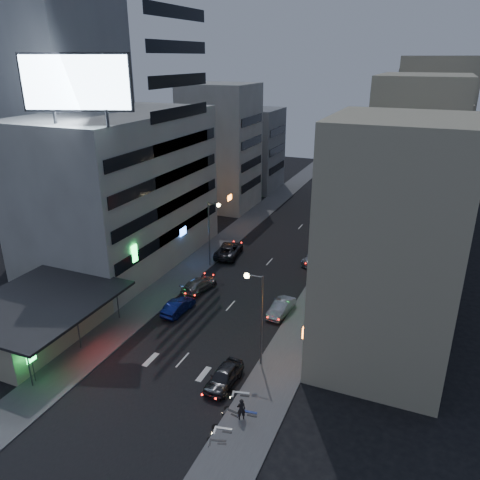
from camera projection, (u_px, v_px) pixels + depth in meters
The scene contains 29 objects.
ground at pixel (157, 389), 35.97m from camera, with size 180.00×180.00×0.00m, color black.
sidewalk_left at pixel (225, 241), 64.58m from camera, with size 4.00×120.00×0.12m, color #4C4C4F.
sidewalk_right at pixel (340, 259), 58.80m from camera, with size 4.00×120.00×0.12m, color #4C4C4F.
food_court at pixel (35, 318), 41.98m from camera, with size 11.00×13.00×3.88m.
white_building at pixel (121, 190), 55.98m from camera, with size 14.00×24.00×18.00m, color #B3B4AF.
grey_tower at pixel (70, 115), 58.88m from camera, with size 10.00×14.00×34.00m, color gray.
shophouse_near at pixel (389, 250), 35.91m from camera, with size 10.00×11.00×20.00m, color tan.
shophouse_mid at pixel (405, 228), 46.33m from camera, with size 11.00×12.00×16.00m, color gray.
shophouse_far at pixel (413, 170), 56.56m from camera, with size 10.00×14.00×22.00m, color tan.
far_left_a at pixel (220, 147), 76.52m from camera, with size 11.00×10.00×20.00m, color #B3B4AF.
far_left_b at pixel (247, 149), 88.77m from camera, with size 12.00×10.00×15.00m, color gray.
far_right_a at pixel (422, 163), 69.98m from camera, with size 11.00×12.00×18.00m, color gray.
far_right_b at pixel (432, 130), 80.72m from camera, with size 12.00×12.00×24.00m, color tan.
billboard at pixel (76, 83), 41.30m from camera, with size 9.52×3.75×6.20m.
street_lamp_right_near at pixel (257, 307), 37.03m from camera, with size 1.60×0.44×8.02m.
street_lamp_left at pixel (212, 225), 55.02m from camera, with size 1.60×0.44×8.02m.
street_lamp_right_far at pixel (343, 197), 66.20m from camera, with size 1.60×0.44×8.02m.
parked_car_right_near at pixel (224, 377), 36.18m from camera, with size 1.77×4.41×1.50m, color #2B2C31.
parked_car_right_mid at pixel (281, 308), 46.20m from camera, with size 1.48×4.25×1.40m, color #ADB0B6.
parked_car_left at pixel (229, 250), 59.76m from camera, with size 2.69×5.83×1.62m, color #2C2B31.
parked_car_right_far at pixel (316, 256), 57.95m from camera, with size 2.22×5.47×1.59m, color gray.
road_car_blue at pixel (178, 306), 46.44m from camera, with size 1.49×4.27×1.41m, color navy.
road_car_silver at pixel (199, 284), 50.97m from camera, with size 1.95×4.81×1.39m, color #95989D.
person at pixel (241, 409), 32.51m from camera, with size 0.62×0.41×1.70m, color black.
scooter_black_a at pixel (227, 434), 30.83m from camera, with size 1.68×0.56×1.03m, color black, non-canonical shape.
scooter_silver_a at pixel (233, 422), 31.77m from camera, with size 1.83×0.61×1.12m, color #9FA1A6, non-canonical shape.
scooter_blue at pixel (258, 406), 33.19m from camera, with size 1.95×0.65×1.19m, color navy, non-canonical shape.
scooter_black_b at pixel (241, 408), 33.09m from camera, with size 1.76×0.59×1.08m, color black, non-canonical shape.
scooter_silver_b at pixel (250, 386), 35.17m from camera, with size 1.96×0.65×1.20m, color #ABAEB3, non-canonical shape.
Camera 1 is at (17.26, -24.51, 23.83)m, focal length 35.00 mm.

